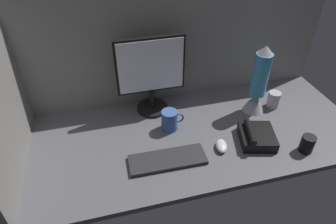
{
  "coord_description": "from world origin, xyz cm",
  "views": [
    {
      "loc": [
        -43.83,
        -112.34,
        106.16
      ],
      "look_at": [
        -7.02,
        0.0,
        14.0
      ],
      "focal_mm": 31.61,
      "sensor_mm": 36.0,
      "label": 1
    }
  ],
  "objects_px": {
    "mug_black_travel": "(307,144)",
    "desk_phone": "(256,136)",
    "mouse": "(221,146)",
    "mug_ceramic_blue": "(170,120)",
    "monitor": "(151,73)",
    "lava_lamp": "(258,85)",
    "keyboard": "(168,160)",
    "mug_steel": "(274,100)"
  },
  "relations": [
    {
      "from": "mug_black_travel",
      "to": "desk_phone",
      "type": "relative_size",
      "value": 0.4
    },
    {
      "from": "mouse",
      "to": "mug_ceramic_blue",
      "type": "relative_size",
      "value": 0.77
    },
    {
      "from": "mug_ceramic_blue",
      "to": "monitor",
      "type": "bearing_deg",
      "value": 105.06
    },
    {
      "from": "lava_lamp",
      "to": "mug_black_travel",
      "type": "bearing_deg",
      "value": -75.75
    },
    {
      "from": "mouse",
      "to": "mug_ceramic_blue",
      "type": "xyz_separation_m",
      "value": [
        -0.21,
        0.21,
        0.04
      ]
    },
    {
      "from": "keyboard",
      "to": "mug_black_travel",
      "type": "bearing_deg",
      "value": -7.34
    },
    {
      "from": "mug_ceramic_blue",
      "to": "desk_phone",
      "type": "relative_size",
      "value": 0.55
    },
    {
      "from": "keyboard",
      "to": "mug_ceramic_blue",
      "type": "xyz_separation_m",
      "value": [
        0.07,
        0.23,
        0.05
      ]
    },
    {
      "from": "mug_black_travel",
      "to": "monitor",
      "type": "bearing_deg",
      "value": 141.27
    },
    {
      "from": "keyboard",
      "to": "mug_steel",
      "type": "relative_size",
      "value": 3.78
    },
    {
      "from": "mug_steel",
      "to": "mug_ceramic_blue",
      "type": "xyz_separation_m",
      "value": [
        -0.64,
        -0.04,
        0.01
      ]
    },
    {
      "from": "keyboard",
      "to": "mouse",
      "type": "height_order",
      "value": "mouse"
    },
    {
      "from": "mouse",
      "to": "mug_black_travel",
      "type": "height_order",
      "value": "mug_black_travel"
    },
    {
      "from": "desk_phone",
      "to": "mug_steel",
      "type": "bearing_deg",
      "value": 45.91
    },
    {
      "from": "mouse",
      "to": "lava_lamp",
      "type": "distance_m",
      "value": 0.42
    },
    {
      "from": "monitor",
      "to": "mug_steel",
      "type": "height_order",
      "value": "monitor"
    },
    {
      "from": "monitor",
      "to": "keyboard",
      "type": "relative_size",
      "value": 1.21
    },
    {
      "from": "keyboard",
      "to": "mug_black_travel",
      "type": "relative_size",
      "value": 4.08
    },
    {
      "from": "mug_ceramic_blue",
      "to": "keyboard",
      "type": "bearing_deg",
      "value": -107.47
    },
    {
      "from": "monitor",
      "to": "mouse",
      "type": "relative_size",
      "value": 4.65
    },
    {
      "from": "keyboard",
      "to": "mouse",
      "type": "bearing_deg",
      "value": 4.44
    },
    {
      "from": "monitor",
      "to": "lava_lamp",
      "type": "bearing_deg",
      "value": -15.92
    },
    {
      "from": "mouse",
      "to": "monitor",
      "type": "bearing_deg",
      "value": 139.72
    },
    {
      "from": "mug_black_travel",
      "to": "mug_ceramic_blue",
      "type": "bearing_deg",
      "value": 151.4
    },
    {
      "from": "monitor",
      "to": "lava_lamp",
      "type": "relative_size",
      "value": 1.09
    },
    {
      "from": "mouse",
      "to": "lava_lamp",
      "type": "bearing_deg",
      "value": 56.46
    },
    {
      "from": "mug_black_travel",
      "to": "lava_lamp",
      "type": "xyz_separation_m",
      "value": [
        -0.09,
        0.37,
        0.13
      ]
    },
    {
      "from": "mouse",
      "to": "mug_steel",
      "type": "xyz_separation_m",
      "value": [
        0.43,
        0.25,
        0.03
      ]
    },
    {
      "from": "monitor",
      "to": "mouse",
      "type": "height_order",
      "value": "monitor"
    },
    {
      "from": "monitor",
      "to": "keyboard",
      "type": "height_order",
      "value": "monitor"
    },
    {
      "from": "mouse",
      "to": "mug_black_travel",
      "type": "relative_size",
      "value": 1.06
    },
    {
      "from": "mug_ceramic_blue",
      "to": "lava_lamp",
      "type": "xyz_separation_m",
      "value": [
        0.52,
        0.04,
        0.11
      ]
    },
    {
      "from": "keyboard",
      "to": "mouse",
      "type": "xyz_separation_m",
      "value": [
        0.28,
        0.02,
        0.01
      ]
    },
    {
      "from": "keyboard",
      "to": "mouse",
      "type": "relative_size",
      "value": 3.85
    },
    {
      "from": "mug_steel",
      "to": "mug_black_travel",
      "type": "distance_m",
      "value": 0.37
    },
    {
      "from": "mug_black_travel",
      "to": "desk_phone",
      "type": "xyz_separation_m",
      "value": [
        -0.21,
        0.13,
        -0.01
      ]
    },
    {
      "from": "desk_phone",
      "to": "lava_lamp",
      "type": "bearing_deg",
      "value": 65.39
    },
    {
      "from": "mouse",
      "to": "mug_steel",
      "type": "distance_m",
      "value": 0.5
    },
    {
      "from": "mug_steel",
      "to": "lava_lamp",
      "type": "bearing_deg",
      "value": -178.85
    },
    {
      "from": "keyboard",
      "to": "lava_lamp",
      "type": "distance_m",
      "value": 0.67
    },
    {
      "from": "mouse",
      "to": "mug_steel",
      "type": "height_order",
      "value": "mug_steel"
    },
    {
      "from": "monitor",
      "to": "mouse",
      "type": "distance_m",
      "value": 0.54
    }
  ]
}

